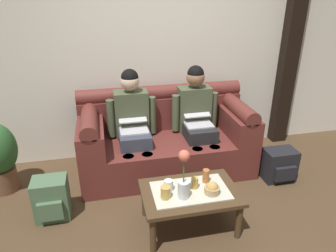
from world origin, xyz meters
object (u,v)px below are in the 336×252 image
cup_near_left (168,185)px  cup_far_center (195,183)px  coffee_table (190,196)px  flower_vase (184,177)px  backpack_right (279,165)px  snack_bowl (212,189)px  couch (165,139)px  backpack_left (52,199)px  cup_far_left (166,192)px  person_left (133,120)px  person_right (197,115)px  cup_near_right (206,176)px

cup_near_left → cup_far_center: size_ratio=0.93×
coffee_table → cup_near_left: bearing=167.6°
flower_vase → backpack_right: bearing=25.1°
snack_bowl → flower_vase: bearing=-178.5°
couch → backpack_left: size_ratio=4.75×
cup_far_left → backpack_right: bearing=21.9°
cup_far_left → snack_bowl: bearing=-2.7°
coffee_table → flower_vase: bearing=-135.2°
backpack_left → cup_near_left: bearing=-18.7°
cup_far_left → cup_far_center: bearing=16.7°
person_left → cup_far_center: bearing=-67.9°
snack_bowl → cup_far_center: (-0.13, 0.10, 0.01)m
snack_bowl → person_left: bearing=115.7°
flower_vase → backpack_left: 1.31m
coffee_table → cup_near_left: (-0.19, 0.04, 0.11)m
person_right → person_left: bearing=-180.0°
cup_far_left → backpack_right: 1.58m
cup_far_center → backpack_right: bearing=23.2°
person_right → cup_far_center: (-0.33, -1.04, -0.21)m
person_left → person_right: size_ratio=1.00×
cup_far_center → cup_far_left: 0.29m
snack_bowl → cup_near_left: 0.38m
couch → snack_bowl: bearing=-81.4°
snack_bowl → backpack_left: bearing=161.3°
flower_vase → cup_far_center: bearing=39.7°
flower_vase → snack_bowl: 0.31m
person_left → coffee_table: size_ratio=1.42×
cup_near_left → cup_far_left: size_ratio=0.90×
person_right → coffee_table: size_ratio=1.42×
backpack_left → cup_far_left: bearing=-24.5°
coffee_table → cup_far_left: size_ratio=7.81×
cup_near_right → cup_far_center: (-0.13, -0.07, -0.01)m
snack_bowl → cup_near_right: 0.17m
cup_far_center → cup_near_right: bearing=28.3°
cup_near_right → person_right: bearing=78.2°
coffee_table → cup_near_right: size_ratio=6.74×
cup_near_left → cup_near_right: size_ratio=0.78×
person_right → cup_far_left: size_ratio=11.13×
cup_near_right → snack_bowl: bearing=-90.4°
snack_bowl → couch: bearing=98.6°
cup_far_left → backpack_left: cup_far_left is taller
cup_far_center → backpack_right: size_ratio=0.29×
person_right → cup_far_center: size_ratio=11.47×
cup_near_left → backpack_left: (-1.05, 0.36, -0.24)m
person_right → coffee_table: 1.17m
person_right → cup_near_left: bearing=-119.0°
person_right → snack_bowl: 1.18m
person_left → backpack_right: bearing=-18.7°
flower_vase → cup_far_left: flower_vase is taller
coffee_table → flower_vase: 0.29m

